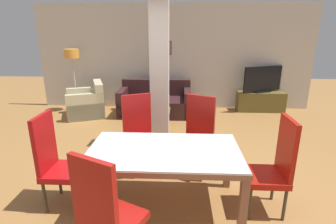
% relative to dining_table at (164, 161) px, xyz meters
% --- Properties ---
extents(ground_plane, '(18.00, 18.00, 0.00)m').
position_rel_dining_table_xyz_m(ground_plane, '(0.00, 0.00, -0.61)').
color(ground_plane, '#9D6C38').
extents(back_wall, '(7.20, 0.09, 2.70)m').
position_rel_dining_table_xyz_m(back_wall, '(-0.00, 4.32, 0.75)').
color(back_wall, beige).
rests_on(back_wall, ground_plane).
extents(divider_pillar, '(0.31, 0.33, 2.70)m').
position_rel_dining_table_xyz_m(divider_pillar, '(-0.18, 1.71, 0.74)').
color(divider_pillar, beige).
rests_on(divider_pillar, ground_plane).
extents(dining_table, '(1.73, 1.01, 0.75)m').
position_rel_dining_table_xyz_m(dining_table, '(0.00, 0.00, 0.00)').
color(dining_table, brown).
rests_on(dining_table, ground_plane).
extents(dining_chair_far_right, '(0.61, 0.61, 1.13)m').
position_rel_dining_table_xyz_m(dining_chair_far_right, '(0.43, 0.90, -0.02)').
color(dining_chair_far_right, '#9F1711').
rests_on(dining_chair_far_right, ground_plane).
extents(dining_chair_far_left, '(0.61, 0.61, 1.13)m').
position_rel_dining_table_xyz_m(dining_chair_far_left, '(-0.43, 0.93, -0.02)').
color(dining_chair_far_left, '#A11212').
rests_on(dining_chair_far_left, ground_plane).
extents(dining_chair_head_left, '(0.46, 0.46, 1.13)m').
position_rel_dining_table_xyz_m(dining_chair_head_left, '(-1.27, 0.00, -0.02)').
color(dining_chair_head_left, '#A71012').
rests_on(dining_chair_head_left, ground_plane).
extents(dining_chair_head_right, '(0.46, 0.46, 1.13)m').
position_rel_dining_table_xyz_m(dining_chair_head_right, '(1.24, 0.00, -0.02)').
color(dining_chair_head_right, '#A6170D').
rests_on(dining_chair_head_right, ground_plane).
extents(dining_chair_near_left, '(0.61, 0.61, 1.13)m').
position_rel_dining_table_xyz_m(dining_chair_near_left, '(-0.43, -0.89, -0.02)').
color(dining_chair_near_left, '#A01410').
rests_on(dining_chair_near_left, ground_plane).
extents(sofa, '(1.76, 0.94, 0.83)m').
position_rel_dining_table_xyz_m(sofa, '(-0.45, 3.64, -0.32)').
color(sofa, '#381D1F').
rests_on(sofa, ground_plane).
extents(armchair, '(1.11, 1.12, 0.83)m').
position_rel_dining_table_xyz_m(armchair, '(-2.12, 3.43, -0.32)').
color(armchair, beige).
rests_on(armchair, ground_plane).
extents(coffee_table, '(0.64, 0.46, 0.39)m').
position_rel_dining_table_xyz_m(coffee_table, '(-0.36, 2.71, -0.40)').
color(coffee_table, brown).
rests_on(coffee_table, ground_plane).
extents(bottle, '(0.06, 0.06, 0.29)m').
position_rel_dining_table_xyz_m(bottle, '(-0.24, 2.82, -0.10)').
color(bottle, '#B2B7BC').
rests_on(bottle, coffee_table).
extents(tv_stand, '(1.20, 0.40, 0.51)m').
position_rel_dining_table_xyz_m(tv_stand, '(2.27, 4.04, -0.35)').
color(tv_stand, brown).
rests_on(tv_stand, ground_plane).
extents(tv_screen, '(1.05, 0.49, 0.67)m').
position_rel_dining_table_xyz_m(tv_screen, '(2.27, 4.04, 0.23)').
color(tv_screen, black).
rests_on(tv_screen, tv_stand).
extents(floor_lamp, '(0.36, 0.36, 1.59)m').
position_rel_dining_table_xyz_m(floor_lamp, '(-2.54, 3.84, 0.74)').
color(floor_lamp, '#B7B7BC').
rests_on(floor_lamp, ground_plane).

